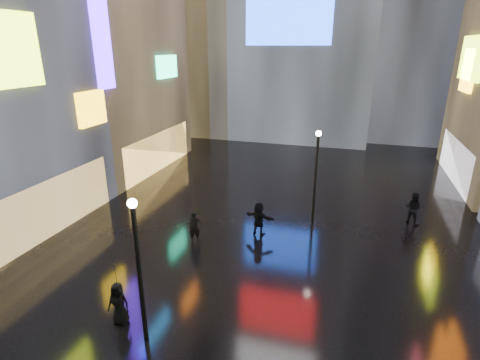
% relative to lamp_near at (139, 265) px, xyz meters
% --- Properties ---
extents(ground, '(140.00, 140.00, 0.00)m').
position_rel_lamp_near_xyz_m(ground, '(2.41, 11.02, -2.94)').
color(ground, black).
rests_on(ground, ground).
extents(building_left_far, '(10.28, 12.00, 22.00)m').
position_rel_lamp_near_xyz_m(building_left_far, '(-13.57, 17.02, 8.04)').
color(building_left_far, black).
rests_on(building_left_far, ground).
extents(tower_flank_left, '(10.00, 10.00, 26.00)m').
position_rel_lamp_near_xyz_m(tower_flank_left, '(-11.59, 33.02, 10.06)').
color(tower_flank_left, black).
rests_on(tower_flank_left, ground).
extents(lamp_near, '(0.30, 0.30, 5.20)m').
position_rel_lamp_near_xyz_m(lamp_near, '(0.00, 0.00, 0.00)').
color(lamp_near, black).
rests_on(lamp_near, ground).
extents(lamp_far, '(0.30, 0.30, 5.20)m').
position_rel_lamp_near_xyz_m(lamp_far, '(4.30, 11.12, 0.00)').
color(lamp_far, black).
rests_on(lamp_far, ground).
extents(pedestrian_4, '(0.85, 0.61, 1.62)m').
position_rel_lamp_near_xyz_m(pedestrian_4, '(-1.34, 0.51, -2.13)').
color(pedestrian_4, black).
rests_on(pedestrian_4, ground).
extents(pedestrian_5, '(1.74, 0.88, 1.79)m').
position_rel_lamp_near_xyz_m(pedestrian_5, '(1.76, 8.52, -2.05)').
color(pedestrian_5, black).
rests_on(pedestrian_5, ground).
extents(pedestrian_6, '(0.72, 0.64, 1.64)m').
position_rel_lamp_near_xyz_m(pedestrian_6, '(-1.12, 6.76, -2.12)').
color(pedestrian_6, black).
rests_on(pedestrian_6, ground).
extents(pedestrian_7, '(1.13, 1.05, 1.86)m').
position_rel_lamp_near_xyz_m(pedestrian_7, '(9.66, 12.26, -2.01)').
color(pedestrian_7, black).
rests_on(pedestrian_7, ground).
extents(umbrella_2, '(1.33, 1.33, 0.86)m').
position_rel_lamp_near_xyz_m(umbrella_2, '(-1.34, 0.51, -0.90)').
color(umbrella_2, black).
rests_on(umbrella_2, pedestrian_4).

